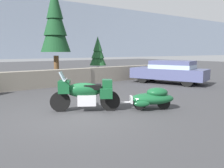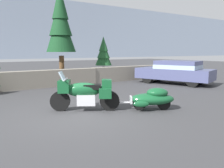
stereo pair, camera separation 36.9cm
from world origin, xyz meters
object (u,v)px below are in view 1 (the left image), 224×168
(pine_tree_tall, at_px, (55,22))
(pine_tree_secondary, at_px, (98,52))
(touring_motorcycle, at_px, (85,93))
(sedan_at_right_edge, at_px, (170,71))
(car_shaped_trailer, at_px, (152,98))

(pine_tree_tall, relative_size, pine_tree_secondary, 1.96)
(touring_motorcycle, height_order, pine_tree_tall, pine_tree_tall)
(sedan_at_right_edge, bearing_deg, touring_motorcycle, -159.90)
(car_shaped_trailer, relative_size, pine_tree_tall, 0.35)
(car_shaped_trailer, height_order, pine_tree_secondary, pine_tree_secondary)
(pine_tree_tall, xyz_separation_m, pine_tree_secondary, (3.35, 0.50, -1.82))
(pine_tree_tall, bearing_deg, pine_tree_secondary, 8.52)
(sedan_at_right_edge, distance_m, pine_tree_secondary, 5.26)
(car_shaped_trailer, height_order, pine_tree_tall, pine_tree_tall)
(touring_motorcycle, bearing_deg, pine_tree_secondary, 54.41)
(pine_tree_secondary, bearing_deg, pine_tree_tall, -171.48)
(touring_motorcycle, relative_size, pine_tree_tall, 0.34)
(touring_motorcycle, bearing_deg, sedan_at_right_edge, 20.10)
(car_shaped_trailer, distance_m, sedan_at_right_edge, 6.90)
(sedan_at_right_edge, bearing_deg, pine_tree_tall, 143.96)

